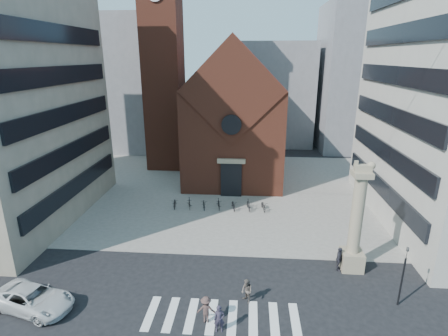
{
  "coord_description": "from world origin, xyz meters",
  "views": [
    {
      "loc": [
        2.03,
        -20.95,
        15.62
      ],
      "look_at": [
        -0.16,
        8.0,
        6.3
      ],
      "focal_mm": 28.0,
      "sensor_mm": 36.0,
      "label": 1
    }
  ],
  "objects": [
    {
      "name": "pedestrian_2",
      "position": [
        9.0,
        2.72,
        0.96
      ],
      "size": [
        0.78,
        1.21,
        1.92
      ],
      "primitive_type": "imported",
      "rotation": [
        0.0,
        0.0,
        1.28
      ],
      "color": "#292830",
      "rests_on": "ground"
    },
    {
      "name": "bg_block_right",
      "position": [
        22.0,
        42.0,
        12.0
      ],
      "size": [
        16.0,
        14.0,
        24.0
      ],
      "primitive_type": "cube",
      "color": "gray",
      "rests_on": "ground"
    },
    {
      "name": "traffic_light",
      "position": [
        12.0,
        -1.0,
        2.29
      ],
      "size": [
        0.13,
        0.16,
        4.3
      ],
      "color": "black",
      "rests_on": "ground"
    },
    {
      "name": "scooter_6",
      "position": [
        3.63,
        13.16,
        0.54
      ],
      "size": [
        0.97,
        1.96,
        0.99
      ],
      "primitive_type": "imported",
      "rotation": [
        0.0,
        0.0,
        0.18
      ],
      "color": "black",
      "rests_on": "piazza"
    },
    {
      "name": "lion_column",
      "position": [
        10.01,
        3.0,
        3.46
      ],
      "size": [
        1.63,
        1.6,
        8.68
      ],
      "color": "gray",
      "rests_on": "ground"
    },
    {
      "name": "pedestrian_1",
      "position": [
        2.07,
        -1.46,
        0.85
      ],
      "size": [
        1.01,
        1.04,
        1.69
      ],
      "primitive_type": "imported",
      "rotation": [
        0.0,
        0.0,
        -0.92
      ],
      "color": "#5C5149",
      "rests_on": "ground"
    },
    {
      "name": "white_car",
      "position": [
        -11.65,
        -3.15,
        0.75
      ],
      "size": [
        5.85,
        3.76,
        1.5
      ],
      "primitive_type": "imported",
      "rotation": [
        0.0,
        0.0,
        1.32
      ],
      "color": "silver",
      "rests_on": "ground"
    },
    {
      "name": "bg_block_left",
      "position": [
        -20.0,
        40.0,
        11.0
      ],
      "size": [
        16.0,
        14.0,
        22.0
      ],
      "primitive_type": "cube",
      "color": "gray",
      "rests_on": "ground"
    },
    {
      "name": "scooter_3",
      "position": [
        -1.12,
        13.16,
        0.6
      ],
      "size": [
        0.82,
        1.88,
        1.09
      ],
      "primitive_type": "imported",
      "rotation": [
        0.0,
        0.0,
        0.18
      ],
      "color": "black",
      "rests_on": "piazza"
    },
    {
      "name": "campanile",
      "position": [
        -10.0,
        28.0,
        15.74
      ],
      "size": [
        5.5,
        5.5,
        31.2
      ],
      "color": "brown",
      "rests_on": "ground"
    },
    {
      "name": "bg_block_mid",
      "position": [
        6.0,
        45.0,
        9.0
      ],
      "size": [
        14.0,
        12.0,
        18.0
      ],
      "primitive_type": "cube",
      "color": "gray",
      "rests_on": "ground"
    },
    {
      "name": "church",
      "position": [
        0.0,
        25.04,
        7.98
      ],
      "size": [
        12.0,
        16.65,
        18.0
      ],
      "color": "brown",
      "rests_on": "ground"
    },
    {
      "name": "pedestrian_0",
      "position": [
        0.49,
        -4.2,
        0.88
      ],
      "size": [
        0.7,
        0.51,
        1.76
      ],
      "primitive_type": "imported",
      "rotation": [
        0.0,
        0.0,
        0.15
      ],
      "color": "#2F2939",
      "rests_on": "ground"
    },
    {
      "name": "scooter_1",
      "position": [
        -4.28,
        13.16,
        0.6
      ],
      "size": [
        0.82,
        1.88,
        1.09
      ],
      "primitive_type": "imported",
      "rotation": [
        0.0,
        0.0,
        0.18
      ],
      "color": "black",
      "rests_on": "piazza"
    },
    {
      "name": "ground",
      "position": [
        0.0,
        0.0,
        0.0
      ],
      "size": [
        120.0,
        120.0,
        0.0
      ],
      "primitive_type": "plane",
      "color": "black",
      "rests_on": "ground"
    },
    {
      "name": "pedestrian_3",
      "position": [
        -0.39,
        -3.45,
        0.88
      ],
      "size": [
        1.17,
        0.71,
        1.76
      ],
      "primitive_type": "imported",
      "rotation": [
        0.0,
        0.0,
        3.19
      ],
      "color": "#4E3734",
      "rests_on": "ground"
    },
    {
      "name": "scooter_5",
      "position": [
        2.05,
        13.16,
        0.6
      ],
      "size": [
        0.82,
        1.88,
        1.09
      ],
      "primitive_type": "imported",
      "rotation": [
        0.0,
        0.0,
        0.18
      ],
      "color": "black",
      "rests_on": "piazza"
    },
    {
      "name": "zebra_crossing",
      "position": [
        0.55,
        -3.0,
        0.01
      ],
      "size": [
        10.2,
        3.2,
        0.01
      ],
      "primitive_type": null,
      "color": "white",
      "rests_on": "ground"
    },
    {
      "name": "piazza",
      "position": [
        0.0,
        19.0,
        0.03
      ],
      "size": [
        46.0,
        30.0,
        0.05
      ],
      "primitive_type": "cube",
      "color": "#9A938C",
      "rests_on": "ground"
    },
    {
      "name": "scooter_2",
      "position": [
        -2.7,
        13.16,
        0.54
      ],
      "size": [
        0.97,
        1.96,
        0.99
      ],
      "primitive_type": "imported",
      "rotation": [
        0.0,
        0.0,
        0.18
      ],
      "color": "black",
      "rests_on": "piazza"
    },
    {
      "name": "scooter_4",
      "position": [
        0.47,
        13.16,
        0.54
      ],
      "size": [
        0.97,
        1.96,
        0.99
      ],
      "primitive_type": "imported",
      "rotation": [
        0.0,
        0.0,
        0.18
      ],
      "color": "black",
      "rests_on": "piazza"
    },
    {
      "name": "scooter_0",
      "position": [
        -5.87,
        13.16,
        0.54
      ],
      "size": [
        0.97,
        1.96,
        0.99
      ],
      "primitive_type": "imported",
      "rotation": [
        0.0,
        0.0,
        0.18
      ],
      "color": "black",
      "rests_on": "piazza"
    }
  ]
}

